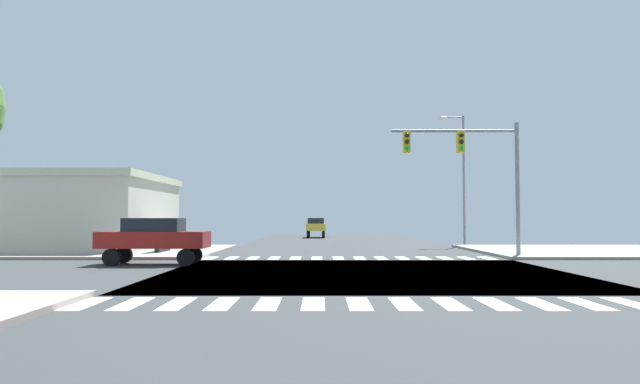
{
  "coord_description": "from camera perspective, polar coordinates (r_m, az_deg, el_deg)",
  "views": [
    {
      "loc": [
        -1.6,
        -20.21,
        1.89
      ],
      "look_at": [
        -1.71,
        8.85,
        3.18
      ],
      "focal_mm": 32.78,
      "sensor_mm": 36.0,
      "label": 1
    }
  ],
  "objects": [
    {
      "name": "bank_building",
      "position": [
        38.05,
        -23.82,
        -1.83
      ],
      "size": [
        13.37,
        10.94,
        4.43
      ],
      "color": "beige",
      "rests_on": "ground"
    },
    {
      "name": "sidewalk_corner_ne",
      "position": [
        35.41,
        24.68,
        -5.26
      ],
      "size": [
        12.0,
        12.0,
        0.14
      ],
      "color": "gray",
      "rests_on": "ground"
    },
    {
      "name": "street_lamp",
      "position": [
        41.56,
        13.76,
        2.24
      ],
      "size": [
        1.78,
        0.32,
        8.99
      ],
      "color": "gray",
      "rests_on": "ground"
    },
    {
      "name": "sedan_leading_4",
      "position": [
        56.3,
        -0.2,
        -3.33
      ],
      "size": [
        1.8,
        4.3,
        1.88
      ],
      "rotation": [
        0.0,
        0.0,
        3.14
      ],
      "color": "black",
      "rests_on": "ground"
    },
    {
      "name": "sedan_farside_2",
      "position": [
        24.66,
        -15.68,
        -4.24
      ],
      "size": [
        4.3,
        1.8,
        1.88
      ],
      "rotation": [
        0.0,
        0.0,
        4.71
      ],
      "color": "black",
      "rests_on": "ground"
    },
    {
      "name": "ground",
      "position": [
        20.36,
        4.77,
        -7.93
      ],
      "size": [
        90.0,
        90.0,
        0.05
      ],
      "color": "#323637"
    },
    {
      "name": "traffic_signal_mast",
      "position": [
        28.95,
        14.48,
        3.25
      ],
      "size": [
        6.14,
        0.55,
        6.48
      ],
      "color": "gray",
      "rests_on": "ground"
    },
    {
      "name": "crosswalk_far",
      "position": [
        27.6,
        3.04,
        -6.45
      ],
      "size": [
        13.5,
        2.0,
        0.01
      ],
      "color": "white",
      "rests_on": "ground"
    },
    {
      "name": "sidewalk_corner_nw",
      "position": [
        34.21,
        -19.34,
        -5.45
      ],
      "size": [
        12.0,
        12.0,
        0.14
      ],
      "color": "gray",
      "rests_on": "ground"
    },
    {
      "name": "crosswalk_near",
      "position": [
        13.11,
        6.24,
        -10.79
      ],
      "size": [
        13.5,
        2.0,
        0.01
      ],
      "color": "white",
      "rests_on": "ground"
    }
  ]
}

